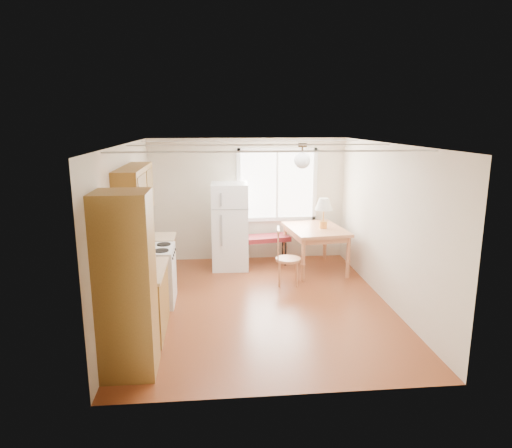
{
  "coord_description": "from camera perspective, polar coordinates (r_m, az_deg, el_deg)",
  "views": [
    {
      "loc": [
        -0.73,
        -6.75,
        2.82
      ],
      "look_at": [
        -0.01,
        0.64,
        1.15
      ],
      "focal_mm": 32.0,
      "sensor_mm": 36.0,
      "label": 1
    }
  ],
  "objects": [
    {
      "name": "room_shell",
      "position": [
        6.96,
        0.6,
        -0.35
      ],
      "size": [
        4.6,
        5.6,
        2.62
      ],
      "color": "#592512",
      "rests_on": "ground"
    },
    {
      "name": "bench",
      "position": [
        9.16,
        0.36,
        -1.94
      ],
      "size": [
        1.29,
        0.66,
        0.57
      ],
      "rotation": [
        0.0,
        0.0,
        0.17
      ],
      "color": "maroon",
      "rests_on": "ground"
    },
    {
      "name": "kitchen_run",
      "position": [
        6.5,
        -14.07,
        -5.45
      ],
      "size": [
        0.65,
        3.4,
        2.2
      ],
      "color": "brown",
      "rests_on": "ground"
    },
    {
      "name": "pendant_light",
      "position": [
        7.31,
        5.8,
        8.04
      ],
      "size": [
        0.26,
        0.26,
        0.4
      ],
      "color": "#302315",
      "rests_on": "room_shell"
    },
    {
      "name": "dining_table",
      "position": [
        8.82,
        7.43,
        -1.12
      ],
      "size": [
        1.15,
        1.44,
        0.83
      ],
      "rotation": [
        0.0,
        0.0,
        0.11
      ],
      "color": "#A5653F",
      "rests_on": "ground"
    },
    {
      "name": "window_unit",
      "position": [
        9.4,
        2.64,
        4.91
      ],
      "size": [
        1.64,
        0.05,
        1.51
      ],
      "color": "white",
      "rests_on": "room_shell"
    },
    {
      "name": "kettle",
      "position": [
        6.68,
        -14.36,
        -3.48
      ],
      "size": [
        0.13,
        0.13,
        0.26
      ],
      "color": "red",
      "rests_on": "kitchen_run"
    },
    {
      "name": "coffee_maker",
      "position": [
        6.11,
        -14.68,
        -4.91
      ],
      "size": [
        0.21,
        0.24,
        0.32
      ],
      "rotation": [
        0.0,
        0.0,
        0.28
      ],
      "color": "black",
      "rests_on": "kitchen_run"
    },
    {
      "name": "table_lamp",
      "position": [
        8.71,
        8.47,
        2.18
      ],
      "size": [
        0.33,
        0.33,
        0.58
      ],
      "rotation": [
        0.0,
        0.0,
        -0.02
      ],
      "color": "gold",
      "rests_on": "dining_table"
    },
    {
      "name": "refrigerator",
      "position": [
        8.86,
        -3.28,
        -0.26
      ],
      "size": [
        0.72,
        0.73,
        1.68
      ],
      "rotation": [
        0.0,
        0.0,
        -0.04
      ],
      "color": "white",
      "rests_on": "ground"
    },
    {
      "name": "chair",
      "position": [
        8.02,
        3.38,
        -3.59
      ],
      "size": [
        0.46,
        0.45,
        1.01
      ],
      "rotation": [
        0.0,
        0.0,
        -0.14
      ],
      "color": "#A5653F",
      "rests_on": "ground"
    }
  ]
}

